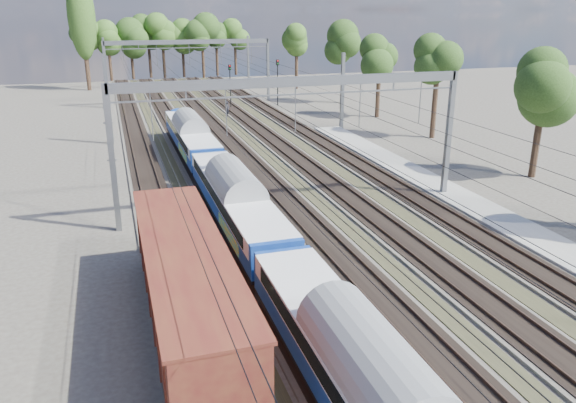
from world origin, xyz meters
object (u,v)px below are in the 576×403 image
object	(u,v)px
emu_train	(237,195)
signal_far	(278,77)
worker	(228,109)
freight_boxcar	(187,283)
signal_near	(230,81)

from	to	relation	value
emu_train	signal_far	world-z (taller)	signal_far
emu_train	worker	bearing A→B (deg)	79.19
freight_boxcar	emu_train	bearing A→B (deg)	67.56
freight_boxcar	worker	world-z (taller)	freight_boxcar
worker	signal_near	world-z (taller)	signal_near
worker	signal_far	bearing A→B (deg)	-31.39
freight_boxcar	worker	bearing A→B (deg)	76.55
emu_train	worker	world-z (taller)	emu_train
signal_near	worker	bearing A→B (deg)	-85.37
freight_boxcar	signal_far	distance (m)	59.89
signal_near	freight_boxcar	bearing A→B (deg)	-83.03
signal_far	freight_boxcar	bearing A→B (deg)	-111.89
emu_train	freight_boxcar	xyz separation A→B (m)	(-4.50, -10.90, 0.10)
freight_boxcar	signal_near	distance (m)	57.25
signal_near	signal_far	world-z (taller)	signal_far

